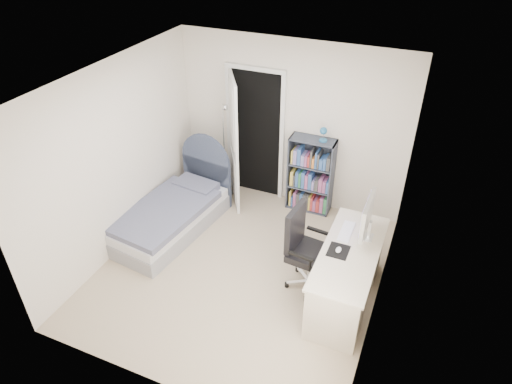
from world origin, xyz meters
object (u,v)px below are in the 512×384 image
at_px(bookcase, 311,178).
at_px(desk, 347,273).
at_px(bed, 174,213).
at_px(floor_lamp, 226,160).
at_px(office_chair, 304,245).
at_px(nightstand, 206,167).

bearing_deg(bookcase, desk, -59.59).
distance_m(bed, desk, 2.62).
height_order(floor_lamp, desk, floor_lamp).
bearing_deg(office_chair, bookcase, 104.44).
xyz_separation_m(bed, bookcase, (1.63, 1.23, 0.28)).
relative_size(bed, office_chair, 1.77).
relative_size(floor_lamp, office_chair, 1.42).
height_order(nightstand, desk, desk).
bearing_deg(office_chair, desk, -6.13).
height_order(floor_lamp, bookcase, floor_lamp).
bearing_deg(desk, nightstand, 149.67).
distance_m(nightstand, office_chair, 2.63).
distance_m(floor_lamp, desk, 2.72).
relative_size(nightstand, bookcase, 0.39).
xyz_separation_m(nightstand, office_chair, (2.13, -1.51, 0.24)).
height_order(bookcase, desk, bookcase).
bearing_deg(bed, nightstand, 94.76).
bearing_deg(bookcase, bed, -143.01).
distance_m(bed, floor_lamp, 1.18).
xyz_separation_m(bookcase, desk, (0.96, -1.63, -0.12)).
relative_size(bookcase, office_chair, 1.28).
relative_size(bed, nightstand, 3.54).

